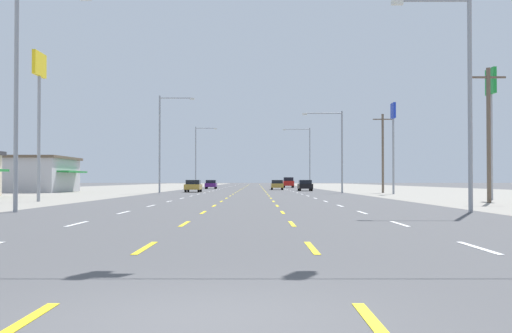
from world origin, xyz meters
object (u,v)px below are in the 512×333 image
at_px(sedan_far_left_nearest, 193,186).
at_px(pole_sign_right_row_1, 490,102).
at_px(sedan_far_right_near, 304,185).
at_px(pole_sign_left_row_1, 38,88).
at_px(sedan_far_left_midfar, 210,184).
at_px(sedan_inner_right_mid, 276,185).
at_px(streetlight_right_row_1, 337,145).
at_px(pole_sign_right_row_2, 393,128).
at_px(suv_far_right_far, 288,182).
at_px(streetlight_right_row_2, 306,153).
at_px(streetlight_left_row_2, 197,153).
at_px(streetlight_right_row_0, 462,87).
at_px(streetlight_left_row_1, 162,137).
at_px(streetlight_left_row_0, 22,85).

relative_size(sedan_far_left_nearest, pole_sign_right_row_1, 0.47).
distance_m(sedan_far_right_near, pole_sign_right_row_1, 41.83).
relative_size(sedan_far_right_near, pole_sign_left_row_1, 0.45).
bearing_deg(sedan_far_left_midfar, sedan_inner_right_mid, -44.77).
bearing_deg(streetlight_right_row_1, pole_sign_right_row_2, -45.26).
relative_size(sedan_inner_right_mid, pole_sign_right_row_1, 0.47).
distance_m(suv_far_right_far, pole_sign_left_row_1, 83.85).
relative_size(suv_far_right_far, streetlight_right_row_2, 0.46).
distance_m(sedan_far_left_midfar, pole_sign_right_row_1, 65.82).
xyz_separation_m(sedan_inner_right_mid, streetlight_left_row_2, (-13.54, 18.24, 5.47)).
xyz_separation_m(suv_far_right_far, streetlight_right_row_0, (3.06, -95.55, 4.55)).
relative_size(sedan_inner_right_mid, streetlight_left_row_1, 0.42).
height_order(sedan_far_right_near, streetlight_left_row_1, streetlight_left_row_1).
bearing_deg(sedan_inner_right_mid, sedan_far_left_midfar, 135.23).
bearing_deg(pole_sign_right_row_1, streetlight_right_row_2, 96.67).
relative_size(sedan_far_left_nearest, streetlight_left_row_1, 0.42).
bearing_deg(sedan_far_left_nearest, sedan_far_right_near, 32.51).
bearing_deg(streetlight_right_row_1, sedan_far_left_midfar, 114.90).
bearing_deg(pole_sign_right_row_2, streetlight_right_row_0, -97.39).
relative_size(streetlight_left_row_0, streetlight_left_row_1, 0.92).
xyz_separation_m(pole_sign_right_row_1, streetlight_left_row_0, (-27.51, -18.19, -1.41)).
bearing_deg(pole_sign_right_row_2, pole_sign_left_row_1, -140.62).
distance_m(sedan_far_right_near, streetlight_right_row_2, 29.12).
bearing_deg(streetlight_right_row_2, pole_sign_left_row_1, -108.16).
distance_m(pole_sign_left_row_1, pole_sign_right_row_2, 37.21).
bearing_deg(streetlight_right_row_1, sedan_far_left_nearest, 160.55).
relative_size(pole_sign_right_row_1, streetlight_left_row_2, 0.87).
xyz_separation_m(sedan_far_left_nearest, suv_far_right_far, (13.71, 46.35, 0.27)).
distance_m(sedan_far_left_nearest, sedan_inner_right_mid, 22.00).
relative_size(sedan_far_left_midfar, streetlight_right_row_1, 0.49).
height_order(pole_sign_left_row_1, streetlight_left_row_0, pole_sign_left_row_1).
bearing_deg(pole_sign_right_row_2, streetlight_right_row_1, 134.74).
relative_size(streetlight_right_row_0, streetlight_right_row_2, 0.91).
height_order(sedan_far_left_nearest, sedan_far_left_midfar, same).
distance_m(streetlight_left_row_0, streetlight_right_row_1, 47.52).
bearing_deg(sedan_far_left_nearest, streetlight_right_row_2, 66.10).
relative_size(sedan_far_left_midfar, pole_sign_right_row_2, 0.48).
bearing_deg(streetlight_left_row_0, pole_sign_right_row_2, 57.19).
bearing_deg(sedan_inner_right_mid, streetlight_left_row_2, 126.58).
xyz_separation_m(pole_sign_left_row_1, streetlight_left_row_2, (4.18, 72.10, -1.40)).
height_order(streetlight_right_row_1, streetlight_left_row_2, streetlight_left_row_2).
xyz_separation_m(suv_far_right_far, streetlight_left_row_0, (-16.60, -95.55, 4.64)).
xyz_separation_m(sedan_far_right_near, sedan_inner_right_mid, (-3.43, 10.24, 0.00)).
xyz_separation_m(pole_sign_right_row_1, streetlight_right_row_1, (-8.01, 25.14, -1.71)).
bearing_deg(sedan_far_right_near, sedan_far_left_nearest, -147.49).
bearing_deg(streetlight_left_row_0, sedan_far_right_near, 73.72).
bearing_deg(pole_sign_right_row_2, sedan_far_left_nearest, 153.09).
distance_m(pole_sign_right_row_2, streetlight_right_row_2, 48.77).
relative_size(suv_far_right_far, streetlight_left_row_0, 0.49).
bearing_deg(streetlight_left_row_1, streetlight_right_row_1, 0.00).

